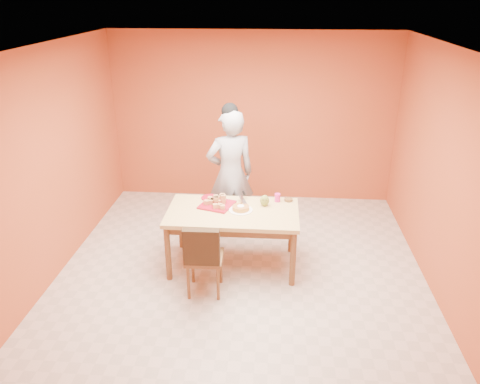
# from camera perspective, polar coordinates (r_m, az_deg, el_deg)

# --- Properties ---
(floor) EXTENTS (5.00, 5.00, 0.00)m
(floor) POSITION_cam_1_polar(r_m,az_deg,el_deg) (5.80, 0.01, -10.46)
(floor) COLOR #B8AF9D
(floor) RESTS_ON ground
(ceiling) EXTENTS (5.00, 5.00, 0.00)m
(ceiling) POSITION_cam_1_polar(r_m,az_deg,el_deg) (4.85, 0.01, 17.07)
(ceiling) COLOR silver
(ceiling) RESTS_ON wall_back
(wall_back) EXTENTS (4.50, 0.00, 4.50)m
(wall_back) POSITION_cam_1_polar(r_m,az_deg,el_deg) (7.55, 1.56, 8.97)
(wall_back) COLOR #B34B29
(wall_back) RESTS_ON floor
(wall_left) EXTENTS (0.00, 5.00, 5.00)m
(wall_left) POSITION_cam_1_polar(r_m,az_deg,el_deg) (5.79, -22.78, 2.54)
(wall_left) COLOR #B34B29
(wall_left) RESTS_ON floor
(wall_right) EXTENTS (0.00, 5.00, 5.00)m
(wall_right) POSITION_cam_1_polar(r_m,az_deg,el_deg) (5.48, 24.15, 1.16)
(wall_right) COLOR #B34B29
(wall_right) RESTS_ON floor
(dining_table) EXTENTS (1.60, 0.90, 0.76)m
(dining_table) POSITION_cam_1_polar(r_m,az_deg,el_deg) (5.74, -0.88, -3.16)
(dining_table) COLOR tan
(dining_table) RESTS_ON floor
(dining_chair) EXTENTS (0.43, 0.49, 0.91)m
(dining_chair) POSITION_cam_1_polar(r_m,az_deg,el_deg) (5.34, -4.40, -7.85)
(dining_chair) COLOR brown
(dining_chair) RESTS_ON floor
(pastry_pile) EXTENTS (0.34, 0.34, 0.11)m
(pastry_pile) POSITION_cam_1_polar(r_m,az_deg,el_deg) (5.81, -2.85, -0.97)
(pastry_pile) COLOR tan
(pastry_pile) RESTS_ON pastry_platter
(person) EXTENTS (0.77, 0.64, 1.82)m
(person) POSITION_cam_1_polar(r_m,az_deg,el_deg) (6.41, -1.18, 2.15)
(person) COLOR #959597
(person) RESTS_ON floor
(pastry_platter) EXTENTS (0.48, 0.48, 0.02)m
(pastry_platter) POSITION_cam_1_polar(r_m,az_deg,el_deg) (5.84, -2.83, -1.56)
(pastry_platter) COLOR maroon
(pastry_platter) RESTS_ON dining_table
(red_dinner_plate) EXTENTS (0.27, 0.27, 0.01)m
(red_dinner_plate) POSITION_cam_1_polar(r_m,az_deg,el_deg) (6.05, -3.67, -0.71)
(red_dinner_plate) COLOR maroon
(red_dinner_plate) RESTS_ON dining_table
(white_cake_plate) EXTENTS (0.38, 0.38, 0.01)m
(white_cake_plate) POSITION_cam_1_polar(r_m,az_deg,el_deg) (5.71, 0.09, -2.22)
(white_cake_plate) COLOR white
(white_cake_plate) RESTS_ON dining_table
(sponge_cake) EXTENTS (0.25, 0.25, 0.05)m
(sponge_cake) POSITION_cam_1_polar(r_m,az_deg,el_deg) (5.69, 0.09, -1.96)
(sponge_cake) COLOR #C37F32
(sponge_cake) RESTS_ON white_cake_plate
(cake_server) EXTENTS (0.13, 0.26, 0.01)m
(cake_server) POSITION_cam_1_polar(r_m,az_deg,el_deg) (5.84, 0.33, -0.94)
(cake_server) COLOR white
(cake_server) RESTS_ON sponge_cake
(egg_ornament) EXTENTS (0.13, 0.11, 0.14)m
(egg_ornament) POSITION_cam_1_polar(r_m,az_deg,el_deg) (5.81, 3.02, -1.05)
(egg_ornament) COLOR olive
(egg_ornament) RESTS_ON dining_table
(magenta_glass) EXTENTS (0.09, 0.09, 0.10)m
(magenta_glass) POSITION_cam_1_polar(r_m,az_deg,el_deg) (5.95, 4.58, -0.69)
(magenta_glass) COLOR #D82087
(magenta_glass) RESTS_ON dining_table
(checker_tin) EXTENTS (0.11, 0.11, 0.03)m
(checker_tin) POSITION_cam_1_polar(r_m,az_deg,el_deg) (5.99, 5.92, -0.94)
(checker_tin) COLOR #361A0E
(checker_tin) RESTS_ON dining_table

